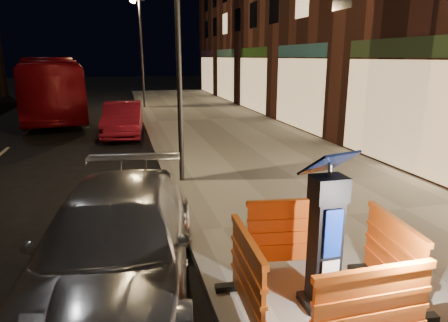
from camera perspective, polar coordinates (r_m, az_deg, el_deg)
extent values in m
plane|color=black|center=(7.10, -4.33, -11.05)|extent=(120.00, 120.00, 0.00)
cube|color=#9A978C|center=(8.09, 17.28, -7.81)|extent=(6.00, 60.00, 0.15)
cube|color=slate|center=(7.07, -4.35, -10.50)|extent=(0.30, 60.00, 0.15)
cube|color=black|center=(4.87, 14.31, -10.28)|extent=(0.62, 0.62, 1.82)
cube|color=orange|center=(4.37, 20.23, -19.98)|extent=(1.31, 0.55, 1.02)
cube|color=orange|center=(5.80, 9.55, -10.17)|extent=(1.37, 0.70, 1.02)
cube|color=orange|center=(4.71, 3.34, -16.26)|extent=(0.60, 1.33, 1.02)
cube|color=orange|center=(5.53, 22.94, -12.52)|extent=(0.68, 1.36, 1.02)
imported|color=silver|center=(5.84, -14.70, -17.68)|extent=(2.69, 5.09, 1.41)
imported|color=#A4172D|center=(16.53, -14.07, 3.53)|extent=(1.72, 4.16, 1.34)
imported|color=maroon|center=(22.84, -23.23, 5.78)|extent=(4.35, 11.22, 3.05)
cylinder|color=#3F3F44|center=(9.40, -6.51, 15.05)|extent=(0.12, 0.12, 6.00)
cylinder|color=#3F3F44|center=(24.34, -11.65, 14.59)|extent=(0.12, 0.12, 6.00)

